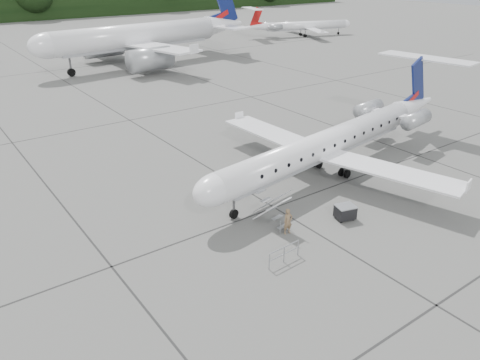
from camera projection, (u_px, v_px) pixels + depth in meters
ground at (377, 199)px, 32.89m from camera, size 320.00×320.00×0.00m
main_regional_jet at (326, 131)px, 34.95m from camera, size 31.17×24.48×7.29m
airstair at (271, 209)px, 29.15m from camera, size 1.20×2.52×2.29m
passenger at (288, 221)px, 28.40m from camera, size 0.66×0.48×1.67m
safety_railing at (284, 255)px, 25.76m from camera, size 2.20×0.20×1.00m
baggage_cart at (345, 212)px, 30.12m from camera, size 1.40×1.25×1.03m
bg_narrowbody at (136, 24)px, 72.28m from camera, size 38.47×29.58×12.88m
bg_regional_right at (307, 21)px, 103.57m from camera, size 28.36×23.74×6.40m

